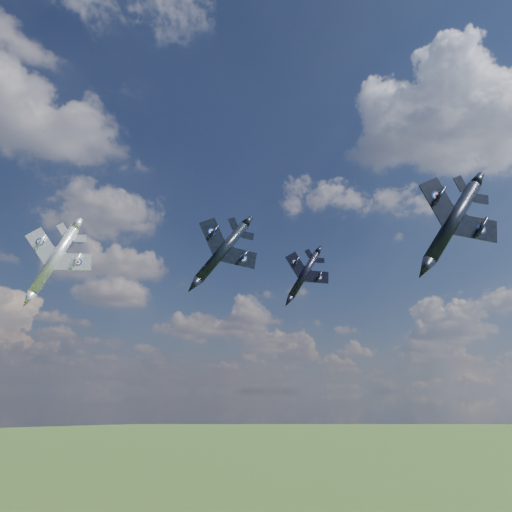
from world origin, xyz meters
name	(u,v)px	position (x,y,z in m)	size (l,w,h in m)	color
jet_lead_navy	(222,252)	(-4.10, 7.55, 81.78)	(10.27, 14.31, 2.96)	black
jet_right_navy	(453,222)	(14.60, -15.70, 81.73)	(11.39, 15.88, 3.28)	black
jet_high_navy	(304,275)	(24.48, 32.67, 86.65)	(10.87, 15.15, 3.13)	black
jet_left_silver	(54,260)	(-24.84, 17.23, 80.53)	(10.22, 14.24, 2.95)	#B3B7BE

